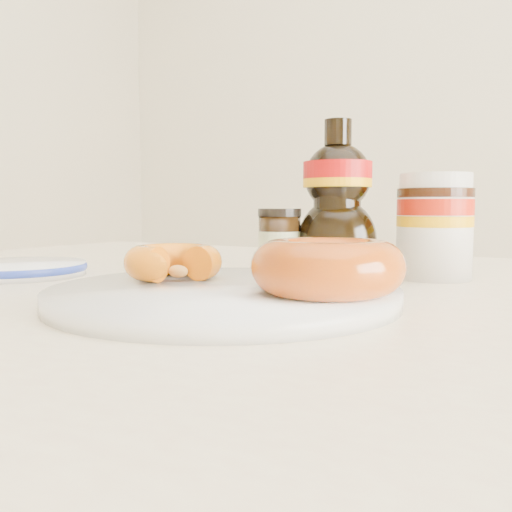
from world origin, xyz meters
The scene contains 8 objects.
dining_table centered at (0.00, 0.10, 0.67)m, with size 1.40×0.90×0.75m.
plate centered at (-0.04, -0.01, 0.76)m, with size 0.28×0.28×0.01m.
donut_bitten centered at (-0.10, 0.01, 0.78)m, with size 0.09×0.09×0.03m, color #E25E0C.
donut_whole centered at (0.05, 0.00, 0.78)m, with size 0.11×0.11×0.04m, color #A8440A.
nutella_jar centered at (0.07, 0.24, 0.81)m, with size 0.08×0.08×0.11m.
syrup_bottle centered at (-0.03, 0.20, 0.84)m, with size 0.09×0.07×0.17m, color black, non-canonical shape.
dark_jar centered at (-0.08, 0.17, 0.79)m, with size 0.05×0.05×0.08m.
blue_rim_saucer centered at (-0.34, 0.03, 0.76)m, with size 0.15×0.15×0.02m.
Camera 1 is at (0.22, -0.38, 0.83)m, focal length 40.00 mm.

